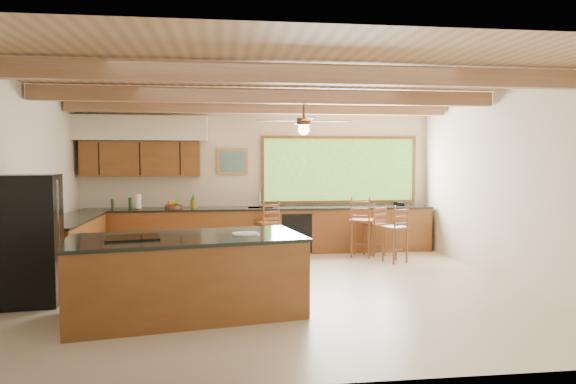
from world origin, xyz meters
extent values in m
plane|color=beige|center=(0.00, 0.00, 0.00)|extent=(7.20, 7.20, 0.00)
cube|color=beige|center=(0.00, 3.25, 1.50)|extent=(7.20, 0.04, 3.00)
cube|color=beige|center=(0.00, -3.25, 1.50)|extent=(7.20, 0.04, 3.00)
cube|color=beige|center=(-3.60, 0.00, 1.50)|extent=(0.04, 6.50, 3.00)
cube|color=beige|center=(3.60, 0.00, 1.50)|extent=(0.04, 6.50, 3.00)
cube|color=tan|center=(0.00, 0.00, 3.00)|extent=(7.20, 6.50, 0.04)
cube|color=#A47252|center=(0.00, -1.60, 2.86)|extent=(7.10, 0.15, 0.22)
cube|color=#A47252|center=(0.00, 0.50, 2.86)|extent=(7.10, 0.15, 0.22)
cube|color=#A47252|center=(0.00, 2.30, 2.86)|extent=(7.10, 0.15, 0.22)
cube|color=brown|center=(-2.35, 3.06, 1.90)|extent=(2.30, 0.35, 0.70)
cube|color=silver|center=(-2.35, 2.99, 2.50)|extent=(2.60, 0.50, 0.48)
cylinder|color=#FFEABF|center=(-3.05, 2.99, 2.27)|extent=(0.10, 0.10, 0.01)
cylinder|color=#FFEABF|center=(-1.65, 2.99, 2.27)|extent=(0.10, 0.10, 0.01)
cube|color=#87B942|center=(1.70, 3.22, 1.67)|extent=(3.20, 0.04, 1.30)
cube|color=#C9843D|center=(-0.55, 3.22, 1.85)|extent=(0.64, 0.03, 0.54)
cube|color=#3C6C59|center=(-0.55, 3.20, 1.85)|extent=(0.54, 0.01, 0.44)
cube|color=brown|center=(0.00, 2.91, 0.44)|extent=(7.00, 0.65, 0.88)
cube|color=black|center=(0.00, 2.91, 0.90)|extent=(7.04, 0.69, 0.04)
cube|color=brown|center=(-3.26, 1.35, 0.44)|extent=(0.65, 2.35, 0.88)
cube|color=black|center=(-3.26, 1.35, 0.90)|extent=(0.69, 2.39, 0.04)
cube|color=black|center=(0.70, 2.58, 0.42)|extent=(0.60, 0.02, 0.78)
cube|color=silver|center=(0.00, 2.91, 0.91)|extent=(0.50, 0.38, 0.03)
cylinder|color=silver|center=(0.00, 3.11, 1.07)|extent=(0.03, 0.03, 0.30)
cylinder|color=silver|center=(0.00, 3.01, 1.20)|extent=(0.03, 0.20, 0.03)
cylinder|color=white|center=(-2.40, 2.90, 1.07)|extent=(0.12, 0.12, 0.30)
cylinder|color=#20431A|center=(-2.89, 2.91, 1.02)|extent=(0.06, 0.06, 0.20)
cylinder|color=#20431A|center=(-2.56, 2.93, 1.03)|extent=(0.06, 0.06, 0.22)
cube|color=black|center=(2.93, 2.97, 0.97)|extent=(0.28, 0.25, 0.10)
cube|color=brown|center=(-1.19, -1.11, 0.46)|extent=(2.91, 1.72, 0.93)
cube|color=black|center=(-1.19, -1.11, 0.95)|extent=(2.96, 1.77, 0.04)
cube|color=black|center=(-1.81, -1.22, 0.98)|extent=(0.68, 0.58, 0.02)
cylinder|color=white|center=(-0.48, -1.04, 0.98)|extent=(0.34, 0.34, 0.02)
cube|color=black|center=(-3.22, -0.42, 0.85)|extent=(0.73, 0.71, 1.70)
cube|color=silver|center=(-2.89, -0.42, 0.85)|extent=(0.02, 0.05, 1.56)
cube|color=brown|center=(0.10, 2.45, 0.67)|extent=(0.50, 0.50, 0.04)
cylinder|color=brown|center=(-0.06, 2.29, 0.33)|extent=(0.04, 0.04, 0.65)
cylinder|color=brown|center=(0.26, 2.29, 0.33)|extent=(0.04, 0.04, 0.65)
cylinder|color=brown|center=(-0.06, 2.61, 0.33)|extent=(0.04, 0.04, 0.65)
cylinder|color=brown|center=(0.26, 2.61, 0.33)|extent=(0.04, 0.04, 0.65)
cube|color=brown|center=(1.91, 2.21, 0.72)|extent=(0.56, 0.56, 0.04)
cylinder|color=brown|center=(1.74, 2.04, 0.35)|extent=(0.04, 0.04, 0.69)
cylinder|color=brown|center=(2.08, 2.04, 0.35)|extent=(0.04, 0.04, 0.69)
cylinder|color=brown|center=(1.74, 2.37, 0.35)|extent=(0.04, 0.04, 0.69)
cylinder|color=brown|center=(2.08, 2.37, 0.35)|extent=(0.04, 0.04, 0.69)
cube|color=brown|center=(2.38, 1.62, 0.65)|extent=(0.49, 0.49, 0.04)
cylinder|color=brown|center=(2.23, 1.47, 0.31)|extent=(0.04, 0.04, 0.63)
cylinder|color=brown|center=(2.53, 1.47, 0.31)|extent=(0.04, 0.04, 0.63)
cylinder|color=brown|center=(2.23, 1.77, 0.31)|extent=(0.04, 0.04, 0.63)
cylinder|color=brown|center=(2.53, 1.77, 0.31)|extent=(0.04, 0.04, 0.63)
cube|color=brown|center=(2.21, 2.34, 0.62)|extent=(0.48, 0.48, 0.04)
cylinder|color=brown|center=(2.07, 2.19, 0.30)|extent=(0.03, 0.03, 0.60)
cylinder|color=brown|center=(2.36, 2.19, 0.30)|extent=(0.03, 0.03, 0.60)
cylinder|color=brown|center=(2.07, 2.48, 0.30)|extent=(0.03, 0.03, 0.60)
cylinder|color=brown|center=(2.36, 2.48, 0.30)|extent=(0.03, 0.03, 0.60)
camera|label=1|loc=(-0.75, -7.40, 1.91)|focal=32.00mm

